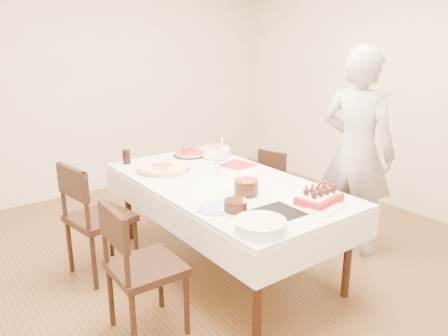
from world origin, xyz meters
TOP-DOWN VIEW (x-y plane):
  - floor at (0.00, 0.00)m, footprint 5.00×5.00m
  - wall_back at (0.00, 2.50)m, footprint 4.50×0.04m
  - wall_right at (2.25, 0.00)m, footprint 0.04×5.00m
  - dining_table at (-0.12, 0.02)m, footprint 1.55×2.33m
  - chair_right_savory at (0.68, 0.42)m, footprint 0.49×0.49m
  - chair_left_savory at (-1.00, 0.51)m, footprint 0.57×0.57m
  - chair_left_dessert at (-1.04, -0.39)m, footprint 0.49×0.49m
  - person at (1.00, -0.43)m, footprint 0.57×0.74m
  - pizza_white at (-0.37, 0.57)m, footprint 0.63×0.63m
  - pizza_pepperoni at (0.09, 0.86)m, footprint 0.39×0.39m
  - red_placemat at (0.27, 0.33)m, footprint 0.33×0.33m
  - pasta_bowl at (0.27, 0.66)m, footprint 0.36×0.36m
  - taper_candle at (0.15, 0.40)m, footprint 0.06×0.06m
  - shaker_pair at (-0.03, 0.21)m, footprint 0.10×0.10m
  - cola_glass at (-0.53, 0.97)m, footprint 0.08×0.08m
  - layer_cake at (-0.44, -0.55)m, footprint 0.26×0.26m
  - cake_board at (-0.22, -0.72)m, footprint 0.30×0.30m
  - birthday_cake at (-0.17, -0.33)m, footprint 0.24×0.24m
  - strawberry_box at (0.15, -0.76)m, footprint 0.36×0.27m
  - box_lid at (0.09, -0.87)m, footprint 0.31×0.24m
  - plate_stack at (-0.49, -0.86)m, footprint 0.42×0.42m
  - china_plate at (-0.50, -0.42)m, footprint 0.36×0.36m

SIDE VIEW (x-z plane):
  - floor at x=0.00m, z-range 0.00..0.00m
  - dining_table at x=-0.12m, z-range 0.00..0.75m
  - chair_right_savory at x=0.68m, z-range 0.00..0.77m
  - chair_left_dessert at x=-1.04m, z-range 0.00..0.92m
  - chair_left_savory at x=-1.00m, z-range 0.00..0.96m
  - red_placemat at x=0.27m, z-range 0.75..0.75m
  - cake_board at x=-0.22m, z-range 0.74..0.76m
  - box_lid at x=0.09m, z-range 0.74..0.76m
  - china_plate at x=-0.50m, z-range 0.75..0.76m
  - pizza_white at x=-0.37m, z-range 0.75..0.79m
  - pizza_pepperoni at x=0.09m, z-range 0.75..0.79m
  - plate_stack at x=-0.49m, z-range 0.75..0.82m
  - strawberry_box at x=0.15m, z-range 0.75..0.83m
  - layer_cake at x=-0.44m, z-range 0.75..0.83m
  - shaker_pair at x=-0.03m, z-range 0.75..0.84m
  - pasta_bowl at x=0.27m, z-range 0.76..0.85m
  - cola_glass at x=-0.53m, z-range 0.75..0.89m
  - birthday_cake at x=-0.17m, z-range 0.76..0.93m
  - taper_candle at x=0.15m, z-range 0.75..1.01m
  - person at x=1.00m, z-range 0.00..1.83m
  - wall_back at x=0.00m, z-range 0.00..2.70m
  - wall_right at x=2.25m, z-range 0.00..2.70m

